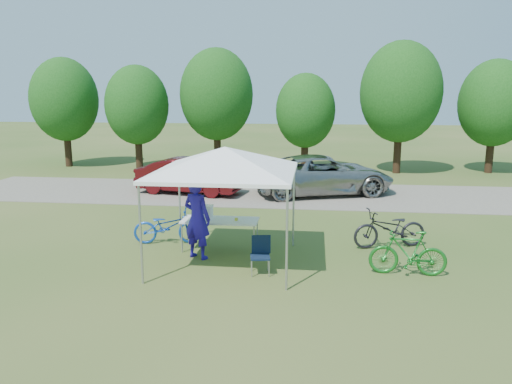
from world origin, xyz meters
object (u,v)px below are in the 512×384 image
bike_green (408,253)px  folding_chair (261,252)px  bike_dark (390,229)px  folding_table (220,221)px  bike_blue (168,226)px  cyclist (197,218)px  minivan (323,174)px  sedan (189,176)px  cooler (203,212)px

bike_green → folding_chair: bearing=-83.4°
folding_chair → bike_green: 3.21m
bike_dark → bike_green: bearing=-13.4°
folding_table → bike_blue: (-1.48, 0.36, -0.28)m
bike_blue → bike_dark: size_ratio=0.92×
folding_table → cyclist: (-0.42, -0.69, 0.24)m
bike_dark → minivan: 6.83m
sedan → bike_green: bearing=-129.5°
folding_chair → sedan: 9.07m
cooler → cyclist: 0.69m
cyclist → bike_green: bearing=-163.2°
folding_chair → minivan: minivan is taller
folding_table → sedan: bearing=110.3°
cooler → bike_blue: (-1.04, 0.36, -0.50)m
cyclist → minivan: size_ratio=0.36×
bike_blue → bike_dark: bike_dark is taller
minivan → sedan: size_ratio=1.32×
folding_chair → bike_blue: size_ratio=0.47×
folding_table → bike_green: bearing=-16.1°
bike_blue → minivan: minivan is taller
folding_table → folding_chair: (1.19, -1.50, -0.26)m
bike_dark → sedan: 9.14m
folding_chair → bike_dark: 3.78m
folding_chair → bike_dark: size_ratio=0.43×
bike_green → minivan: bearing=-166.2°
bike_dark → minivan: minivan is taller
cooler → bike_blue: size_ratio=0.28×
cooler → cyclist: bearing=-88.5°
bike_blue → bike_dark: bearing=-96.8°
cyclist → bike_dark: 4.92m
cooler → sedan: size_ratio=0.12×
bike_blue → sedan: bearing=-0.7°
folding_table → bike_dark: bike_dark is taller
folding_table → cooler: bearing=180.0°
folding_table → bike_green: (4.39, -1.27, -0.24)m
folding_table → bike_dark: 4.34m
folding_table → bike_blue: size_ratio=1.08×
cooler → minivan: size_ratio=0.09×
folding_chair → cyclist: 1.87m
cooler → bike_green: bearing=-14.7°
cooler → bike_dark: cooler is taller
folding_table → folding_chair: size_ratio=2.31×
bike_dark → sedan: bearing=-148.4°
cyclist → sedan: cyclist is taller
cyclist → bike_dark: (4.70, 1.36, -0.48)m
folding_table → minivan: 7.77m
bike_green → sedan: bearing=-136.9°
cyclist → sedan: size_ratio=0.48×
bike_green → sedan: sedan is taller
bike_blue → sedan: sedan is taller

